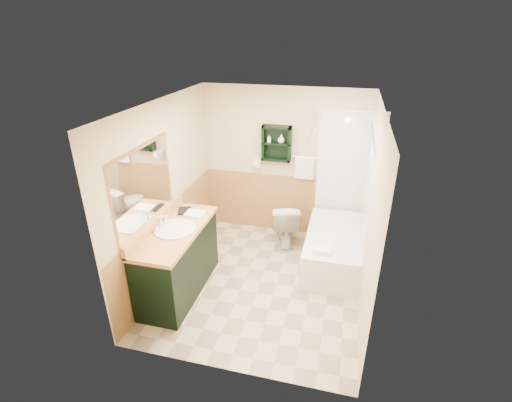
% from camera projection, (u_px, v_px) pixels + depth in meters
% --- Properties ---
extents(floor, '(3.00, 3.00, 0.00)m').
position_uv_depth(floor, '(261.00, 281.00, 5.11)').
color(floor, '#C6B590').
rests_on(floor, ground).
extents(back_wall, '(2.60, 0.04, 2.40)m').
position_uv_depth(back_wall, '(283.00, 163.00, 5.93)').
color(back_wall, beige).
rests_on(back_wall, ground).
extents(left_wall, '(0.04, 3.00, 2.40)m').
position_uv_depth(left_wall, '(164.00, 192.00, 4.88)').
color(left_wall, beige).
rests_on(left_wall, ground).
extents(right_wall, '(0.04, 3.00, 2.40)m').
position_uv_depth(right_wall, '(372.00, 215.00, 4.30)').
color(right_wall, beige).
rests_on(right_wall, ground).
extents(ceiling, '(2.60, 3.00, 0.04)m').
position_uv_depth(ceiling, '(262.00, 103.00, 4.07)').
color(ceiling, white).
rests_on(ceiling, back_wall).
extents(wainscot_left, '(2.98, 2.98, 1.00)m').
position_uv_depth(wainscot_left, '(172.00, 238.00, 5.18)').
color(wainscot_left, tan).
rests_on(wainscot_left, left_wall).
extents(wainscot_back, '(2.58, 2.58, 1.00)m').
position_uv_depth(wainscot_back, '(282.00, 203.00, 6.20)').
color(wainscot_back, tan).
rests_on(wainscot_back, back_wall).
extents(mirror_frame, '(1.30, 1.30, 1.00)m').
position_uv_depth(mirror_frame, '(144.00, 188.00, 4.26)').
color(mirror_frame, brown).
rests_on(mirror_frame, left_wall).
extents(mirror_glass, '(1.20, 1.20, 0.90)m').
position_uv_depth(mirror_glass, '(144.00, 188.00, 4.26)').
color(mirror_glass, white).
rests_on(mirror_glass, left_wall).
extents(tile_right, '(1.50, 1.50, 2.10)m').
position_uv_depth(tile_right, '(366.00, 200.00, 5.03)').
color(tile_right, white).
rests_on(tile_right, right_wall).
extents(tile_back, '(0.95, 0.95, 2.10)m').
position_uv_depth(tile_back, '(348.00, 179.00, 5.72)').
color(tile_back, white).
rests_on(tile_back, back_wall).
extents(tile_accent, '(1.50, 1.50, 0.10)m').
position_uv_depth(tile_accent, '(373.00, 139.00, 4.67)').
color(tile_accent, '#134333').
rests_on(tile_accent, right_wall).
extents(wall_shelf, '(0.45, 0.15, 0.55)m').
position_uv_depth(wall_shelf, '(276.00, 143.00, 5.70)').
color(wall_shelf, black).
rests_on(wall_shelf, back_wall).
extents(hair_dryer, '(0.10, 0.24, 0.18)m').
position_uv_depth(hair_dryer, '(258.00, 163.00, 5.94)').
color(hair_dryer, white).
rests_on(hair_dryer, back_wall).
extents(towel_bar, '(0.40, 0.06, 0.40)m').
position_uv_depth(towel_bar, '(305.00, 157.00, 5.72)').
color(towel_bar, white).
rests_on(towel_bar, back_wall).
extents(curtain_rod, '(0.03, 1.60, 0.03)m').
position_uv_depth(curtain_rod, '(315.00, 127.00, 4.79)').
color(curtain_rod, silver).
rests_on(curtain_rod, back_wall).
extents(shower_curtain, '(1.05, 1.05, 1.70)m').
position_uv_depth(shower_curtain, '(312.00, 183.00, 5.31)').
color(shower_curtain, beige).
rests_on(shower_curtain, curtain_rod).
extents(vanity, '(0.59, 1.45, 0.92)m').
position_uv_depth(vanity, '(178.00, 261.00, 4.76)').
color(vanity, black).
rests_on(vanity, ground).
extents(bathtub, '(0.79, 1.50, 0.52)m').
position_uv_depth(bathtub, '(334.00, 249.00, 5.37)').
color(bathtub, silver).
rests_on(bathtub, ground).
extents(toilet, '(0.59, 0.82, 0.72)m').
position_uv_depth(toilet, '(284.00, 223.00, 5.85)').
color(toilet, silver).
rests_on(toilet, ground).
extents(counter_towel, '(0.25, 0.20, 0.04)m').
position_uv_depth(counter_towel, '(195.00, 214.00, 4.89)').
color(counter_towel, white).
rests_on(counter_towel, vanity).
extents(vanity_book, '(0.17, 0.08, 0.23)m').
position_uv_depth(vanity_book, '(177.00, 204.00, 4.94)').
color(vanity_book, black).
rests_on(vanity_book, vanity).
extents(tub_towel, '(0.24, 0.20, 0.07)m').
position_uv_depth(tub_towel, '(323.00, 250.00, 4.80)').
color(tub_towel, white).
rests_on(tub_towel, bathtub).
extents(soap_bottle_a, '(0.08, 0.12, 0.05)m').
position_uv_depth(soap_bottle_a, '(269.00, 140.00, 5.70)').
color(soap_bottle_a, silver).
rests_on(soap_bottle_a, wall_shelf).
extents(soap_bottle_b, '(0.14, 0.16, 0.10)m').
position_uv_depth(soap_bottle_b, '(281.00, 140.00, 5.65)').
color(soap_bottle_b, silver).
rests_on(soap_bottle_b, wall_shelf).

